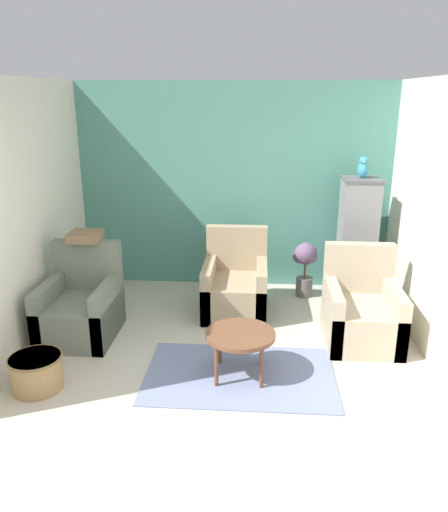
{
  "coord_description": "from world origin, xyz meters",
  "views": [
    {
      "loc": [
        0.35,
        -3.12,
        2.49
      ],
      "look_at": [
        0.0,
        1.65,
        0.93
      ],
      "focal_mm": 35.0,
      "sensor_mm": 36.0,
      "label": 1
    }
  ],
  "objects_px": {
    "armchair_middle": "(235,288)",
    "wicker_basket": "(36,371)",
    "armchair_left": "(81,309)",
    "parrot": "(363,168)",
    "birdcage": "(356,242)",
    "potted_plant": "(305,263)",
    "coffee_table": "(240,337)",
    "armchair_right": "(361,313)"
  },
  "relations": [
    {
      "from": "armchair_left",
      "to": "potted_plant",
      "type": "distance_m",
      "value": 2.79
    },
    {
      "from": "armchair_right",
      "to": "armchair_middle",
      "type": "distance_m",
      "value": 1.5
    },
    {
      "from": "armchair_middle",
      "to": "parrot",
      "type": "height_order",
      "value": "parrot"
    },
    {
      "from": "armchair_right",
      "to": "potted_plant",
      "type": "xyz_separation_m",
      "value": [
        -0.5,
        1.18,
        0.14
      ]
    },
    {
      "from": "wicker_basket",
      "to": "armchair_middle",
      "type": "bearing_deg",
      "value": 47.19
    },
    {
      "from": "coffee_table",
      "to": "armchair_right",
      "type": "distance_m",
      "value": 1.48
    },
    {
      "from": "coffee_table",
      "to": "armchair_middle",
      "type": "distance_m",
      "value": 1.46
    },
    {
      "from": "coffee_table",
      "to": "potted_plant",
      "type": "height_order",
      "value": "potted_plant"
    },
    {
      "from": "wicker_basket",
      "to": "armchair_left",
      "type": "bearing_deg",
      "value": 87.53
    },
    {
      "from": "armchair_middle",
      "to": "coffee_table",
      "type": "bearing_deg",
      "value": -85.26
    },
    {
      "from": "coffee_table",
      "to": "birdcage",
      "type": "xyz_separation_m",
      "value": [
        1.35,
        1.93,
        0.35
      ]
    },
    {
      "from": "birdcage",
      "to": "potted_plant",
      "type": "relative_size",
      "value": 2.17
    },
    {
      "from": "armchair_right",
      "to": "potted_plant",
      "type": "height_order",
      "value": "armchair_right"
    },
    {
      "from": "coffee_table",
      "to": "armchair_middle",
      "type": "height_order",
      "value": "armchair_middle"
    },
    {
      "from": "armchair_middle",
      "to": "potted_plant",
      "type": "xyz_separation_m",
      "value": [
        0.86,
        0.55,
        0.14
      ]
    },
    {
      "from": "potted_plant",
      "to": "wicker_basket",
      "type": "bearing_deg",
      "value": -137.15
    },
    {
      "from": "coffee_table",
      "to": "armchair_middle",
      "type": "xyz_separation_m",
      "value": [
        -0.12,
        1.45,
        -0.1
      ]
    },
    {
      "from": "coffee_table",
      "to": "armchair_left",
      "type": "bearing_deg",
      "value": 157.7
    },
    {
      "from": "potted_plant",
      "to": "birdcage",
      "type": "bearing_deg",
      "value": -6.12
    },
    {
      "from": "armchair_left",
      "to": "parrot",
      "type": "bearing_deg",
      "value": 21.7
    },
    {
      "from": "armchair_right",
      "to": "parrot",
      "type": "height_order",
      "value": "parrot"
    },
    {
      "from": "parrot",
      "to": "potted_plant",
      "type": "xyz_separation_m",
      "value": [
        -0.61,
        0.06,
        -1.22
      ]
    },
    {
      "from": "parrot",
      "to": "potted_plant",
      "type": "height_order",
      "value": "parrot"
    },
    {
      "from": "armchair_right",
      "to": "parrot",
      "type": "distance_m",
      "value": 1.77
    },
    {
      "from": "coffee_table",
      "to": "birdcage",
      "type": "bearing_deg",
      "value": 55.15
    },
    {
      "from": "coffee_table",
      "to": "parrot",
      "type": "xyz_separation_m",
      "value": [
        1.35,
        1.93,
        1.26
      ]
    },
    {
      "from": "armchair_middle",
      "to": "wicker_basket",
      "type": "height_order",
      "value": "armchair_middle"
    },
    {
      "from": "parrot",
      "to": "armchair_middle",
      "type": "bearing_deg",
      "value": -161.79
    },
    {
      "from": "armchair_left",
      "to": "parrot",
      "type": "distance_m",
      "value": 3.58
    },
    {
      "from": "armchair_left",
      "to": "wicker_basket",
      "type": "height_order",
      "value": "armchair_left"
    },
    {
      "from": "armchair_left",
      "to": "wicker_basket",
      "type": "distance_m",
      "value": 1.05
    },
    {
      "from": "coffee_table",
      "to": "armchair_right",
      "type": "xyz_separation_m",
      "value": [
        1.23,
        0.81,
        -0.1
      ]
    },
    {
      "from": "birdcage",
      "to": "armchair_left",
      "type": "bearing_deg",
      "value": -158.34
    },
    {
      "from": "coffee_table",
      "to": "potted_plant",
      "type": "bearing_deg",
      "value": 69.72
    },
    {
      "from": "armchair_middle",
      "to": "birdcage",
      "type": "height_order",
      "value": "birdcage"
    },
    {
      "from": "birdcage",
      "to": "wicker_basket",
      "type": "bearing_deg",
      "value": -144.01
    },
    {
      "from": "armchair_right",
      "to": "armchair_middle",
      "type": "bearing_deg",
      "value": 154.76
    },
    {
      "from": "coffee_table",
      "to": "wicker_basket",
      "type": "bearing_deg",
      "value": -169.32
    },
    {
      "from": "armchair_right",
      "to": "parrot",
      "type": "relative_size",
      "value": 3.74
    },
    {
      "from": "birdcage",
      "to": "potted_plant",
      "type": "bearing_deg",
      "value": 173.88
    },
    {
      "from": "coffee_table",
      "to": "armchair_right",
      "type": "relative_size",
      "value": 0.66
    },
    {
      "from": "armchair_left",
      "to": "armchair_middle",
      "type": "distance_m",
      "value": 1.77
    }
  ]
}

